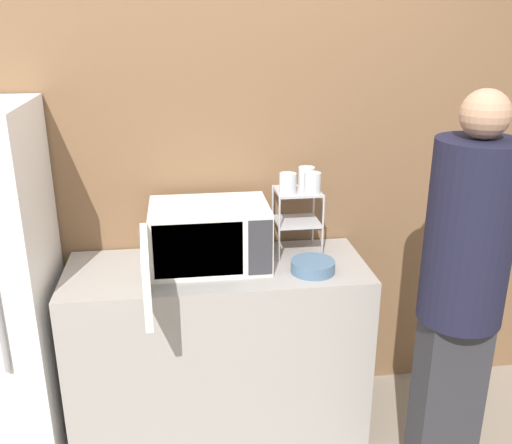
% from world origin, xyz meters
% --- Properties ---
extents(wall_back, '(8.00, 0.06, 2.60)m').
position_xyz_m(wall_back, '(0.00, 0.61, 1.30)').
color(wall_back, brown).
rests_on(wall_back, ground_plane).
extents(counter, '(1.45, 0.57, 0.92)m').
position_xyz_m(counter, '(0.00, 0.28, 0.46)').
color(counter, '#9E9993').
rests_on(counter, ground_plane).
extents(microwave, '(0.59, 0.82, 0.30)m').
position_xyz_m(microwave, '(-0.04, 0.30, 1.07)').
color(microwave, silver).
rests_on(microwave, counter).
extents(dish_rack, '(0.23, 0.21, 0.33)m').
position_xyz_m(dish_rack, '(0.42, 0.42, 1.15)').
color(dish_rack, '#B2B2B7').
rests_on(dish_rack, counter).
extents(glass_front_left, '(0.08, 0.08, 0.10)m').
position_xyz_m(glass_front_left, '(0.36, 0.37, 1.30)').
color(glass_front_left, silver).
rests_on(glass_front_left, dish_rack).
extents(glass_back_right, '(0.08, 0.08, 0.10)m').
position_xyz_m(glass_back_right, '(0.47, 0.47, 1.30)').
color(glass_back_right, silver).
rests_on(glass_back_right, dish_rack).
extents(glass_front_right, '(0.08, 0.08, 0.10)m').
position_xyz_m(glass_front_right, '(0.48, 0.36, 1.30)').
color(glass_front_right, silver).
rests_on(glass_front_right, dish_rack).
extents(bowl, '(0.21, 0.21, 0.06)m').
position_xyz_m(bowl, '(0.45, 0.17, 0.95)').
color(bowl, slate).
rests_on(bowl, counter).
extents(person, '(0.34, 0.34, 1.81)m').
position_xyz_m(person, '(0.98, -0.24, 1.02)').
color(person, '#2D2D33').
rests_on(person, ground_plane).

